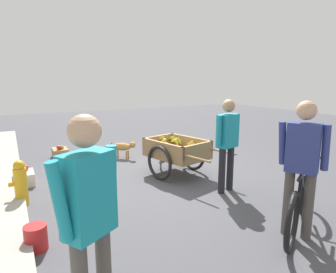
{
  "coord_description": "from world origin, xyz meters",
  "views": [
    {
      "loc": [
        -4.78,
        2.46,
        1.82
      ],
      "look_at": [
        -0.04,
        -0.1,
        0.75
      ],
      "focal_mm": 31.28,
      "sensor_mm": 36.0,
      "label": 1
    }
  ],
  "objects": [
    {
      "name": "dog",
      "position": [
        1.5,
        0.23,
        0.27
      ],
      "size": [
        0.5,
        0.52,
        0.4
      ],
      "color": "#AD7A38",
      "rests_on": "ground"
    },
    {
      "name": "vendor_person",
      "position": [
        -1.23,
        -0.54,
        0.89
      ],
      "size": [
        0.28,
        0.52,
        1.5
      ],
      "color": "black",
      "rests_on": "ground"
    },
    {
      "name": "apple_crate",
      "position": [
        2.23,
        1.53,
        0.12
      ],
      "size": [
        0.44,
        0.32,
        0.32
      ],
      "color": "#99754C",
      "rests_on": "ground"
    },
    {
      "name": "bicycle",
      "position": [
        -2.64,
        -0.5,
        0.35
      ],
      "size": [
        0.87,
        1.47,
        0.85
      ],
      "color": "black",
      "rests_on": "ground"
    },
    {
      "name": "plastic_bucket",
      "position": [
        -1.58,
        2.34,
        0.14
      ],
      "size": [
        0.24,
        0.24,
        0.28
      ],
      "primitive_type": "cylinder",
      "color": "#B21E1E",
      "rests_on": "ground"
    },
    {
      "name": "bystander_person",
      "position": [
        -2.94,
        2.06,
        0.96
      ],
      "size": [
        0.34,
        0.5,
        1.6
      ],
      "color": "#4C4742",
      "rests_on": "ground"
    },
    {
      "name": "ground_plane",
      "position": [
        0.0,
        0.0,
        0.0
      ],
      "size": [
        24.0,
        24.0,
        0.0
      ],
      "primitive_type": "plane",
      "color": "#47474C"
    },
    {
      "name": "fruit_cart",
      "position": [
        -0.11,
        -0.26,
        0.44
      ],
      "size": [
        1.78,
        1.15,
        0.71
      ],
      "color": "#937047",
      "rests_on": "ground"
    },
    {
      "name": "fire_hydrant",
      "position": [
        -0.21,
        2.42,
        0.33
      ],
      "size": [
        0.25,
        0.25,
        0.67
      ],
      "color": "gold",
      "rests_on": "ground"
    },
    {
      "name": "mixed_fruit_crate",
      "position": [
        0.7,
        2.35,
        0.13
      ],
      "size": [
        0.44,
        0.32,
        0.32
      ],
      "color": "beige",
      "rests_on": "ground"
    },
    {
      "name": "cyclist_person",
      "position": [
        -2.71,
        -0.36,
        0.95
      ],
      "size": [
        0.46,
        0.35,
        1.59
      ],
      "color": "#4C4742",
      "rests_on": "ground"
    }
  ]
}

